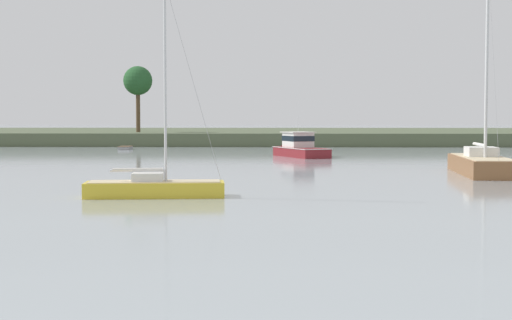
{
  "coord_description": "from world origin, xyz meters",
  "views": [
    {
      "loc": [
        8.04,
        -10.55,
        3.65
      ],
      "look_at": [
        6.72,
        40.01,
        0.72
      ],
      "focal_mm": 54.63,
      "sensor_mm": 36.0,
      "label": 1
    }
  ],
  "objects_px": {
    "dinghy_grey": "(125,148)",
    "sailboat_wood": "(482,169)",
    "mooring_buoy_red": "(287,151)",
    "sailboat_yellow": "(155,192)",
    "cruiser_maroon": "(297,151)"
  },
  "relations": [
    {
      "from": "dinghy_grey",
      "to": "sailboat_wood",
      "type": "xyz_separation_m",
      "value": [
        28.75,
        -33.57,
        0.16
      ]
    },
    {
      "from": "dinghy_grey",
      "to": "mooring_buoy_red",
      "type": "xyz_separation_m",
      "value": [
        17.1,
        -4.65,
        -0.05
      ]
    },
    {
      "from": "sailboat_yellow",
      "to": "mooring_buoy_red",
      "type": "height_order",
      "value": "sailboat_yellow"
    },
    {
      "from": "cruiser_maroon",
      "to": "sailboat_yellow",
      "type": "distance_m",
      "value": 35.11
    },
    {
      "from": "dinghy_grey",
      "to": "sailboat_yellow",
      "type": "bearing_deg",
      "value": -77.45
    },
    {
      "from": "dinghy_grey",
      "to": "sailboat_wood",
      "type": "distance_m",
      "value": 44.19
    },
    {
      "from": "cruiser_maroon",
      "to": "mooring_buoy_red",
      "type": "xyz_separation_m",
      "value": [
        -0.71,
        8.44,
        -0.43
      ]
    },
    {
      "from": "sailboat_wood",
      "to": "cruiser_maroon",
      "type": "height_order",
      "value": "sailboat_wood"
    },
    {
      "from": "sailboat_wood",
      "to": "mooring_buoy_red",
      "type": "height_order",
      "value": "sailboat_wood"
    },
    {
      "from": "sailboat_wood",
      "to": "cruiser_maroon",
      "type": "relative_size",
      "value": 1.71
    },
    {
      "from": "sailboat_yellow",
      "to": "cruiser_maroon",
      "type": "bearing_deg",
      "value": 78.08
    },
    {
      "from": "mooring_buoy_red",
      "to": "cruiser_maroon",
      "type": "bearing_deg",
      "value": -85.19
    },
    {
      "from": "dinghy_grey",
      "to": "cruiser_maroon",
      "type": "bearing_deg",
      "value": -36.31
    },
    {
      "from": "sailboat_wood",
      "to": "sailboat_yellow",
      "type": "distance_m",
      "value": 22.87
    },
    {
      "from": "sailboat_wood",
      "to": "sailboat_yellow",
      "type": "bearing_deg",
      "value": -142.66
    }
  ]
}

